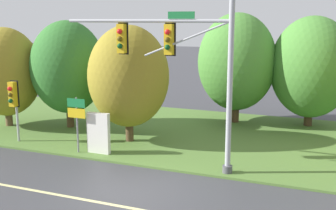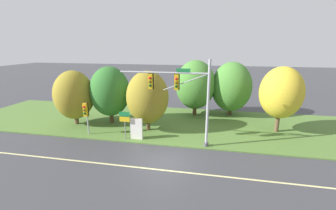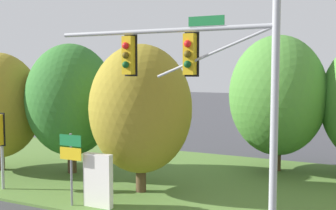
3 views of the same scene
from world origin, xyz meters
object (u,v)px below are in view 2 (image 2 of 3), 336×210
at_px(traffic_signal_mast, 183,92).
at_px(tree_nearest_road, 74,95).
at_px(pedestrian_signal_near_kerb, 86,112).
at_px(tree_left_of_mast, 110,91).
at_px(tree_behind_signpost, 148,97).
at_px(tree_mid_verge, 195,85).
at_px(tree_right_far, 281,93).
at_px(route_sign_post, 125,120).
at_px(info_kiosk, 136,129).
at_px(tree_tall_centre, 231,87).

height_order(traffic_signal_mast, tree_nearest_road, traffic_signal_mast).
distance_m(pedestrian_signal_near_kerb, tree_left_of_mast, 3.85).
xyz_separation_m(tree_behind_signpost, tree_mid_verge, (4.06, 5.97, 0.31)).
distance_m(tree_nearest_road, tree_mid_verge, 13.32).
bearing_deg(traffic_signal_mast, pedestrian_signal_near_kerb, 177.97).
height_order(tree_nearest_road, tree_right_far, tree_right_far).
height_order(route_sign_post, info_kiosk, route_sign_post).
distance_m(traffic_signal_mast, tree_behind_signpost, 4.72).
relative_size(tree_left_of_mast, tree_mid_verge, 0.93).
distance_m(tree_nearest_road, info_kiosk, 8.26).
bearing_deg(tree_right_far, tree_tall_centre, 131.20).
xyz_separation_m(tree_left_of_mast, tree_right_far, (16.75, 0.73, 0.40)).
xyz_separation_m(tree_tall_centre, tree_right_far, (4.11, -4.69, 0.44)).
relative_size(traffic_signal_mast, tree_behind_signpost, 1.27).
bearing_deg(tree_right_far, tree_left_of_mast, -177.51).
relative_size(route_sign_post, tree_behind_signpost, 0.44).
bearing_deg(tree_tall_centre, tree_right_far, -48.80).
bearing_deg(pedestrian_signal_near_kerb, route_sign_post, -4.31).
distance_m(route_sign_post, tree_left_of_mast, 5.23).
height_order(tree_left_of_mast, tree_behind_signpost, tree_left_of_mast).
bearing_deg(traffic_signal_mast, tree_mid_verge, 87.86).
bearing_deg(tree_nearest_road, tree_behind_signpost, -1.59).
xyz_separation_m(route_sign_post, tree_behind_signpost, (1.35, 2.60, 1.53)).
bearing_deg(tree_nearest_road, tree_tall_centre, 21.85).
distance_m(traffic_signal_mast, tree_right_far, 9.76).
relative_size(tree_mid_verge, info_kiosk, 3.40).
distance_m(traffic_signal_mast, tree_nearest_road, 12.11).
xyz_separation_m(tree_tall_centre, info_kiosk, (-8.60, -9.02, -2.45)).
bearing_deg(tree_tall_centre, info_kiosk, -133.65).
height_order(tree_right_far, info_kiosk, tree_right_far).
xyz_separation_m(pedestrian_signal_near_kerb, tree_right_far, (17.51, 4.31, 1.57)).
bearing_deg(tree_tall_centre, tree_behind_signpost, -140.77).
bearing_deg(tree_nearest_road, info_kiosk, -18.62).
height_order(tree_behind_signpost, tree_right_far, tree_right_far).
xyz_separation_m(tree_behind_signpost, tree_right_far, (12.31, 2.00, 0.54)).
relative_size(tree_mid_verge, tree_right_far, 1.03).
bearing_deg(traffic_signal_mast, tree_nearest_road, 166.30).
bearing_deg(tree_left_of_mast, tree_behind_signpost, -15.99).
bearing_deg(tree_tall_centre, route_sign_post, -135.79).
height_order(tree_behind_signpost, tree_tall_centre, tree_tall_centre).
bearing_deg(tree_tall_centre, tree_left_of_mast, -156.79).
bearing_deg(pedestrian_signal_near_kerb, tree_right_far, 13.84).
height_order(tree_nearest_road, tree_left_of_mast, tree_left_of_mast).
height_order(pedestrian_signal_near_kerb, route_sign_post, pedestrian_signal_near_kerb).
xyz_separation_m(route_sign_post, tree_nearest_road, (-6.59, 2.82, 1.37)).
distance_m(tree_tall_centre, info_kiosk, 12.70).
bearing_deg(traffic_signal_mast, tree_left_of_mast, 154.51).
bearing_deg(tree_right_far, pedestrian_signal_near_kerb, -166.16).
distance_m(tree_mid_verge, tree_tall_centre, 4.21).
height_order(pedestrian_signal_near_kerb, tree_mid_verge, tree_mid_verge).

